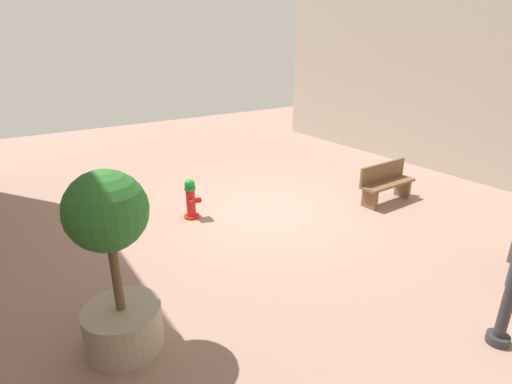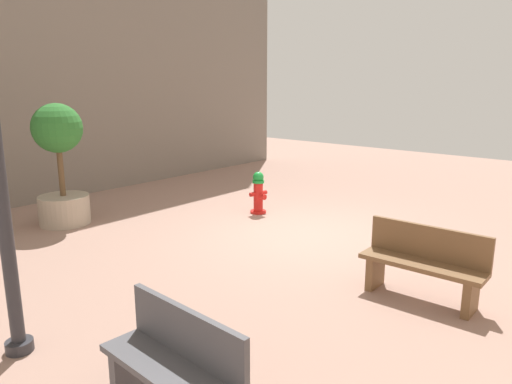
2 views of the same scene
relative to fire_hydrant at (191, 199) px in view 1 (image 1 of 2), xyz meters
The scene contains 4 objects.
ground_plane 1.72m from the fire_hydrant, 159.09° to the left, with size 23.40×23.40×0.00m, color #9E7A6B.
fire_hydrant is the anchor object (origin of this frame).
bench_near 4.65m from the fire_hydrant, 157.40° to the left, with size 1.57×0.46×0.95m.
planter_tree 4.00m from the fire_hydrant, 52.18° to the left, with size 0.96×0.96×2.36m.
Camera 1 is at (4.80, 6.73, 3.66)m, focal length 27.32 mm.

